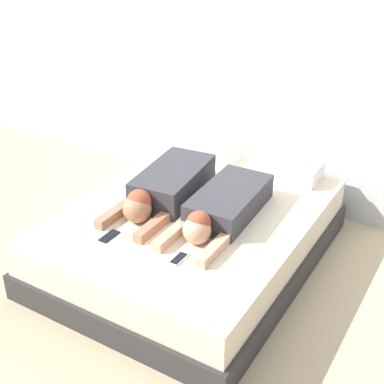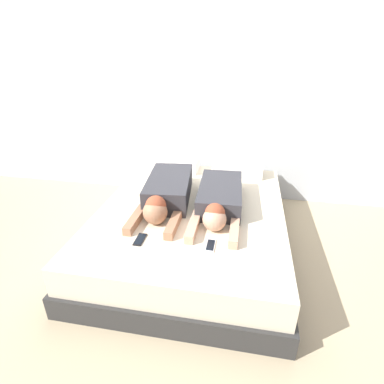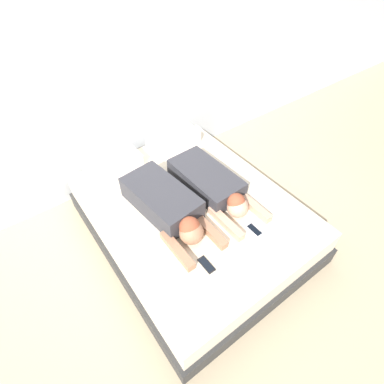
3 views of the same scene
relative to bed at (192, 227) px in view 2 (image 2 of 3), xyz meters
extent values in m
plane|color=tan|center=(0.00, 0.00, -0.21)|extent=(12.00, 12.00, 0.00)
cube|color=silver|center=(0.00, 1.21, 1.09)|extent=(12.00, 0.06, 2.60)
cube|color=#2D2D2D|center=(0.00, 0.00, -0.12)|extent=(1.71, 2.13, 0.19)
cube|color=beige|center=(0.00, 0.00, 0.10)|extent=(1.65, 2.07, 0.24)
cube|color=white|center=(-0.37, 0.86, 0.29)|extent=(0.56, 0.29, 0.14)
cube|color=white|center=(0.37, 0.86, 0.29)|extent=(0.56, 0.29, 0.14)
cube|color=#333338|center=(-0.25, 0.13, 0.33)|extent=(0.47, 0.78, 0.22)
sphere|color=#A37051|center=(-0.25, -0.33, 0.32)|extent=(0.20, 0.20, 0.20)
sphere|color=#99472D|center=(-0.25, -0.30, 0.37)|extent=(0.17, 0.17, 0.17)
cube|color=#A37051|center=(-0.41, -0.36, 0.26)|extent=(0.07, 0.41, 0.07)
cube|color=#A37051|center=(-0.08, -0.36, 0.26)|extent=(0.07, 0.41, 0.07)
cube|color=#333338|center=(0.24, 0.11, 0.31)|extent=(0.41, 0.76, 0.19)
sphere|color=tan|center=(0.24, -0.34, 0.32)|extent=(0.19, 0.19, 0.19)
sphere|color=#99472D|center=(0.24, -0.32, 0.36)|extent=(0.16, 0.16, 0.16)
cube|color=tan|center=(0.08, -0.38, 0.26)|extent=(0.07, 0.41, 0.07)
cube|color=tan|center=(0.41, -0.38, 0.26)|extent=(0.07, 0.41, 0.07)
cube|color=black|center=(-0.29, -0.59, 0.23)|extent=(0.06, 0.16, 0.01)
cube|color=black|center=(-0.29, -0.59, 0.23)|extent=(0.06, 0.13, 0.00)
cube|color=silver|center=(0.25, -0.57, 0.23)|extent=(0.06, 0.16, 0.01)
cube|color=black|center=(0.25, -0.57, 0.23)|extent=(0.06, 0.13, 0.00)
camera|label=1|loc=(1.74, -2.88, 2.21)|focal=50.00mm
camera|label=2|loc=(0.44, -2.37, 1.55)|focal=28.00mm
camera|label=3|loc=(-1.11, -1.52, 2.27)|focal=28.00mm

